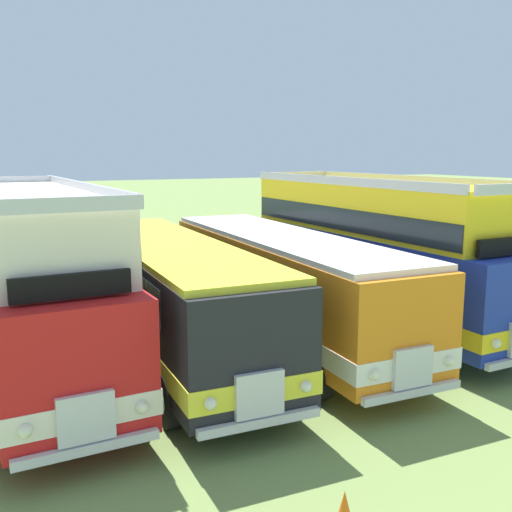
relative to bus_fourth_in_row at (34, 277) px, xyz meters
name	(u,v)px	position (x,y,z in m)	size (l,w,h in m)	color
ground_plane	(41,376)	(0.01, -0.12, -2.36)	(200.00, 200.00, 0.00)	#7A934C
bus_fourth_in_row	(34,277)	(0.00, 0.00, 0.00)	(3.04, 10.53, 4.52)	red
bus_fifth_in_row	(169,289)	(3.22, 0.02, -0.60)	(2.77, 11.29, 2.99)	black
bus_sixth_in_row	(281,278)	(6.43, -0.05, -0.60)	(2.73, 11.31, 2.99)	orange
bus_seventh_in_row	(373,248)	(9.64, 0.14, 0.00)	(2.95, 10.78, 4.52)	#1E339E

